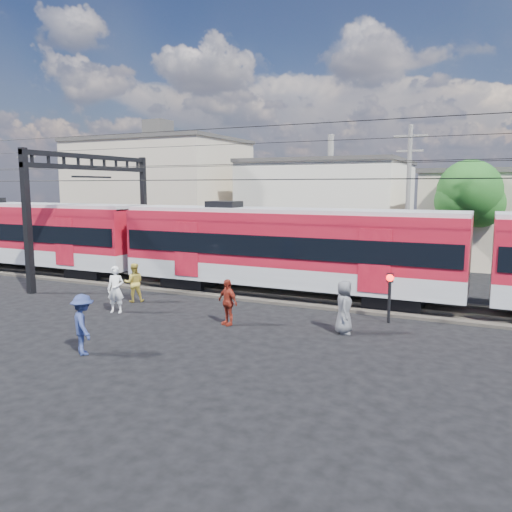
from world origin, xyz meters
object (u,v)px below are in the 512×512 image
at_px(pedestrian_a, 116,289).
at_px(pedestrian_c, 83,324).
at_px(commuter_train, 289,247).
at_px(crossing_signal, 390,289).

bearing_deg(pedestrian_a, pedestrian_c, -76.22).
bearing_deg(pedestrian_c, commuter_train, -70.12).
relative_size(pedestrian_a, pedestrian_c, 1.02).
height_order(commuter_train, crossing_signal, commuter_train).
relative_size(pedestrian_c, crossing_signal, 0.98).
distance_m(pedestrian_a, pedestrian_c, 5.19).
distance_m(pedestrian_c, crossing_signal, 11.06).
relative_size(commuter_train, pedestrian_c, 26.51).
xyz_separation_m(pedestrian_a, pedestrian_c, (2.56, -4.51, -0.02)).
height_order(commuter_train, pedestrian_c, commuter_train).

